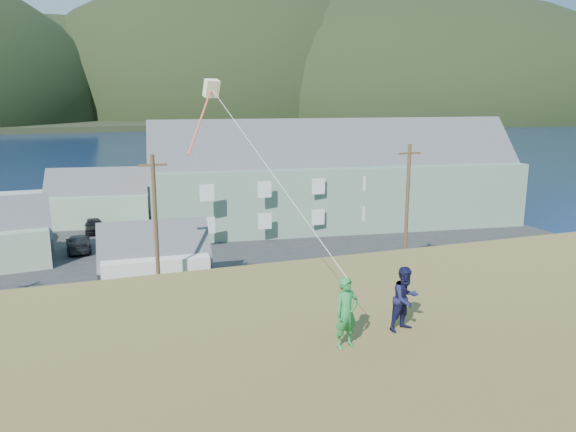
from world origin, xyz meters
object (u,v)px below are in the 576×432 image
(kite_flyer_green, at_px, (346,313))
(shed_white, at_px, (155,260))
(lodge, at_px, (336,176))
(kite_flyer_navy, at_px, (405,299))
(shed_palegreen_far, at_px, (100,198))
(wharf, at_px, (83,200))

(kite_flyer_green, bearing_deg, shed_white, 82.14)
(lodge, height_order, kite_flyer_navy, lodge)
(kite_flyer_navy, bearing_deg, kite_flyer_green, 179.22)
(shed_palegreen_far, xyz_separation_m, kite_flyer_navy, (6.78, -47.10, 5.38))
(kite_flyer_green, height_order, kite_flyer_navy, kite_flyer_green)
(lodge, xyz_separation_m, shed_white, (-19.33, -14.13, -2.69))
(wharf, height_order, shed_palegreen_far, shed_palegreen_far)
(shed_white, relative_size, kite_flyer_green, 4.39)
(wharf, distance_m, kite_flyer_green, 60.32)
(lodge, distance_m, kite_flyer_navy, 42.34)
(kite_flyer_green, bearing_deg, shed_palegreen_far, 83.78)
(lodge, distance_m, shed_white, 24.09)
(wharf, xyz_separation_m, shed_white, (4.93, -33.93, 1.76))
(shed_palegreen_far, relative_size, kite_flyer_green, 6.54)
(wharf, bearing_deg, kite_flyer_navy, -81.65)
(shed_palegreen_far, distance_m, kite_flyer_green, 48.07)
(shed_white, xyz_separation_m, shed_palegreen_far, (-3.04, 21.99, 0.43))
(wharf, height_order, kite_flyer_green, kite_flyer_green)
(kite_flyer_navy, bearing_deg, lodge, 55.03)
(shed_palegreen_far, relative_size, kite_flyer_navy, 6.73)
(lodge, relative_size, shed_palegreen_far, 3.37)
(lodge, height_order, shed_white, lodge)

